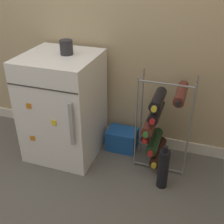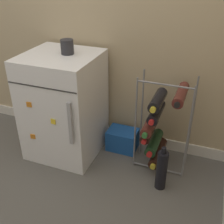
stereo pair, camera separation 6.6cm
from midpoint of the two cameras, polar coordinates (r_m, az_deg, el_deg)
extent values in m
plane|color=#56544F|center=(2.06, -7.78, -12.93)|extent=(14.00, 14.00, 0.00)
cube|color=silver|center=(2.45, -1.55, -3.70)|extent=(7.09, 0.01, 0.09)
cube|color=white|center=(2.12, -8.79, 1.30)|extent=(0.51, 0.50, 0.79)
cube|color=#2D2D2D|center=(1.82, -13.23, 4.87)|extent=(0.50, 0.00, 0.01)
cube|color=#9E9EA3|center=(1.81, -7.41, -2.41)|extent=(0.02, 0.02, 0.31)
cube|color=orange|center=(1.94, -15.58, 1.45)|extent=(0.04, 0.01, 0.04)
cube|color=yellow|center=(1.90, -10.89, -1.94)|extent=(0.04, 0.01, 0.04)
cube|color=orange|center=(2.08, -14.89, -4.85)|extent=(0.04, 0.01, 0.04)
cylinder|color=slate|center=(1.95, 5.75, -2.66)|extent=(0.01, 0.01, 0.70)
cylinder|color=slate|center=(1.91, 16.16, -4.60)|extent=(0.01, 0.01, 0.70)
cylinder|color=slate|center=(2.08, 6.96, -0.46)|extent=(0.01, 0.01, 0.70)
cylinder|color=slate|center=(2.04, 16.69, -2.23)|extent=(0.01, 0.01, 0.70)
cylinder|color=slate|center=(2.11, 10.04, -11.19)|extent=(0.36, 0.01, 0.01)
cylinder|color=slate|center=(1.76, 11.90, 5.44)|extent=(0.36, 0.01, 0.01)
cylinder|color=black|center=(2.13, 10.22, -8.19)|extent=(0.08, 0.30, 0.08)
cylinder|color=gold|center=(2.00, 9.24, -10.89)|extent=(0.04, 0.02, 0.04)
cylinder|color=#19381E|center=(2.09, 9.50, -6.17)|extent=(0.08, 0.27, 0.08)
cylinder|color=red|center=(1.97, 8.55, -8.54)|extent=(0.04, 0.02, 0.04)
cylinder|color=black|center=(2.04, 8.56, -3.64)|extent=(0.07, 0.28, 0.07)
cylinder|color=red|center=(1.91, 7.48, -6.00)|extent=(0.03, 0.02, 0.03)
cylinder|color=#56231E|center=(2.00, 8.81, -2.28)|extent=(0.08, 0.30, 0.08)
cylinder|color=#2D7033|center=(1.87, 7.66, -4.74)|extent=(0.04, 0.02, 0.04)
cylinder|color=black|center=(1.95, 9.95, -0.04)|extent=(0.07, 0.26, 0.07)
cylinder|color=red|center=(1.83, 9.00, -2.12)|extent=(0.04, 0.02, 0.04)
cylinder|color=black|center=(1.91, 10.30, 2.37)|extent=(0.08, 0.26, 0.08)
cylinder|color=gold|center=(1.78, 9.36, 0.45)|extent=(0.04, 0.02, 0.04)
cylinder|color=#56231E|center=(1.86, 14.83, 3.43)|extent=(0.07, 0.28, 0.07)
cylinder|color=black|center=(1.73, 14.14, 1.39)|extent=(0.03, 0.02, 0.03)
cube|color=#194C9E|center=(2.26, 2.98, -5.59)|extent=(0.23, 0.17, 0.17)
cylinder|color=#28282D|center=(1.96, -8.12, 12.97)|extent=(0.09, 0.09, 0.10)
cylinder|color=black|center=(1.91, 11.03, -11.58)|extent=(0.07, 0.07, 0.29)
cylinder|color=black|center=(1.81, 11.52, -7.67)|extent=(0.03, 0.03, 0.04)
camera|label=1|loc=(0.03, -89.06, 0.53)|focal=45.00mm
camera|label=2|loc=(0.03, 90.94, -0.53)|focal=45.00mm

